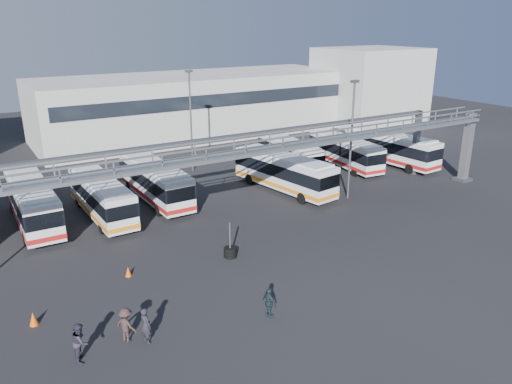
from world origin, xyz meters
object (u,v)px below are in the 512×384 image
cone_left (33,319)px  bus_7 (289,153)px  bus_2 (32,201)px  bus_8 (345,151)px  light_pole_mid (352,134)px  bus_4 (155,180)px  pedestrian_d (269,303)px  pedestrian_a (146,325)px  tire_stack (230,251)px  bus_6 (284,171)px  bus_3 (101,196)px  pedestrian_b (81,342)px  pedestrian_c (126,325)px  bus_9 (391,147)px  cone_right (128,272)px  light_pole_back (191,116)px

cone_left → bus_7: bearing=31.0°
bus_2 → bus_8: size_ratio=1.05×
light_pole_mid → bus_4: (-14.66, 8.17, -3.86)m
bus_2 → pedestrian_d: bus_2 is taller
bus_7 → cone_left: size_ratio=14.20×
pedestrian_a → tire_stack: tire_stack is taller
bus_6 → pedestrian_d: 20.70m
light_pole_mid → bus_8: bearing=50.7°
bus_3 → cone_left: (-7.16, -13.16, -1.40)m
bus_8 → pedestrian_b: 36.46m
light_pole_mid → bus_7: 11.12m
pedestrian_c → bus_9: bearing=-97.1°
cone_right → pedestrian_c: bearing=-108.3°
light_pole_mid → pedestrian_a: bearing=-154.2°
bus_3 → bus_9: (30.78, -0.87, 0.13)m
cone_left → light_pole_back: bearing=48.7°
cone_left → tire_stack: size_ratio=0.29×
light_pole_back → bus_9: (19.18, -9.07, -3.84)m
cone_right → light_pole_mid: bearing=10.4°
bus_2 → bus_9: bearing=-3.0°
pedestrian_d → pedestrian_c: bearing=67.2°
pedestrian_a → cone_right: (1.33, 6.95, -0.63)m
bus_9 → tire_stack: (-25.60, -10.74, -1.47)m
tire_stack → bus_4: bearing=91.0°
pedestrian_a → pedestrian_d: (6.25, -1.27, -0.10)m
bus_2 → bus_8: bearing=-0.2°
bus_3 → pedestrian_b: (-5.70, -17.26, -0.81)m
bus_9 → bus_8: bearing=155.6°
bus_6 → bus_3: bearing=163.7°
bus_9 → pedestrian_c: size_ratio=6.35×
bus_4 → bus_7: bus_4 is taller
bus_2 → cone_right: 12.38m
bus_7 → cone_left: 32.36m
light_pole_mid → pedestrian_a: 25.24m
bus_2 → bus_7: 25.53m
bus_4 → pedestrian_d: size_ratio=6.62×
bus_4 → bus_8: bus_4 is taller
cone_left → tire_stack: bearing=7.1°
bus_6 → pedestrian_a: size_ratio=6.08×
bus_2 → cone_right: bearing=-73.3°
pedestrian_a → pedestrian_c: bearing=37.8°
pedestrian_b → pedestrian_c: size_ratio=1.06×
bus_6 → bus_9: (14.89, 1.39, 0.01)m
bus_8 → bus_9: 5.18m
bus_4 → bus_6: size_ratio=0.98×
bus_7 → tire_stack: (-15.37, -15.13, -1.28)m
bus_9 → pedestrian_b: 40.00m
pedestrian_b → cone_left: 4.40m
bus_6 → pedestrian_b: 26.30m
pedestrian_b → tire_stack: size_ratio=0.77×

